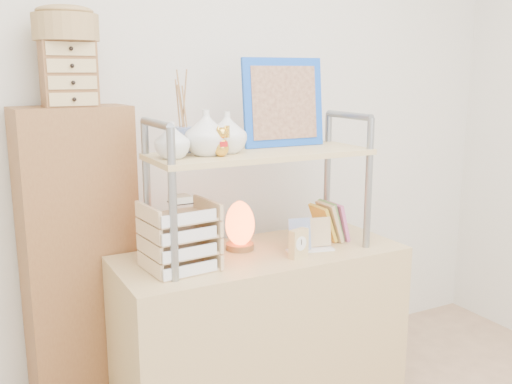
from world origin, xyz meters
TOP-DOWN VIEW (x-y plane):
  - desk at (0.00, 1.20)m, footprint 1.20×0.50m
  - cabinet at (-0.66, 1.57)m, footprint 0.47×0.28m
  - hutch at (-0.07, 1.21)m, footprint 0.90×0.34m
  - letter_tray at (-0.37, 1.15)m, footprint 0.26×0.24m
  - salt_lamp at (-0.06, 1.27)m, footprint 0.14×0.13m
  - desk_clock at (0.10, 1.07)m, footprint 0.09×0.06m
  - postcard_stand at (0.19, 1.12)m, footprint 0.21×0.10m
  - drawer_chest at (-0.66, 1.55)m, footprint 0.20×0.16m
  - woven_basket at (-0.66, 1.55)m, footprint 0.25×0.25m

SIDE VIEW (x-z plane):
  - desk at x=0.00m, z-range 0.00..0.75m
  - cabinet at x=-0.66m, z-range 0.00..1.35m
  - postcard_stand at x=0.19m, z-range 0.72..0.86m
  - desk_clock at x=0.10m, z-range 0.75..0.87m
  - salt_lamp at x=-0.06m, z-range 0.75..0.96m
  - letter_tray at x=-0.37m, z-range 0.72..1.01m
  - hutch at x=-0.07m, z-range 0.80..1.60m
  - drawer_chest at x=-0.66m, z-range 1.35..1.60m
  - woven_basket at x=-0.66m, z-range 1.60..1.70m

